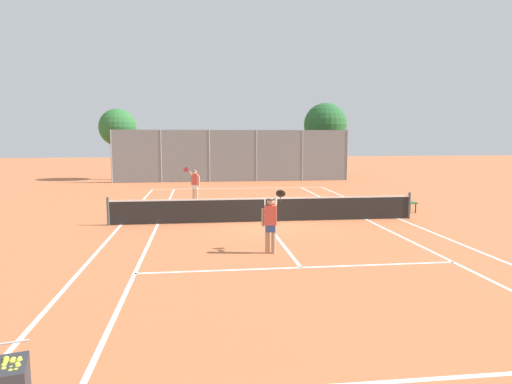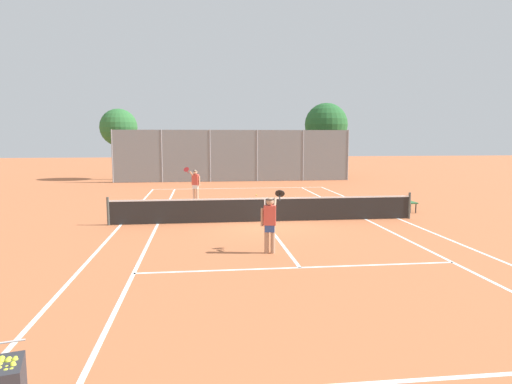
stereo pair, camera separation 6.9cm
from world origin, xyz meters
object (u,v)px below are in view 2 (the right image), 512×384
tennis_net (265,209)px  loose_tennis_ball_1 (203,204)px  loose_tennis_ball_0 (256,195)px  tree_behind_left (118,128)px  player_far_left (195,183)px  courtside_bench (407,202)px  tree_behind_right (327,126)px  player_near_side (270,221)px

tennis_net → loose_tennis_ball_1: bearing=115.7°
loose_tennis_ball_0 → tree_behind_left: (-9.40, 11.25, 3.95)m
player_far_left → courtside_bench: player_far_left is taller
loose_tennis_ball_0 → tree_behind_right: tree_behind_right is taller
tree_behind_left → player_far_left: bearing=-64.9°
courtside_bench → tree_behind_left: size_ratio=0.27×
player_near_side → tree_behind_left: tree_behind_left is taller
player_far_left → courtside_bench: 10.54m
player_near_side → tree_behind_left: size_ratio=0.32×
tennis_net → courtside_bench: bearing=15.7°
tennis_net → loose_tennis_ball_1: size_ratio=181.82×
loose_tennis_ball_1 → tree_behind_right: bearing=55.3°
courtside_bench → tree_behind_right: tree_behind_right is taller
tree_behind_left → tree_behind_right: bearing=3.2°
player_far_left → tree_behind_right: tree_behind_right is taller
loose_tennis_ball_0 → tree_behind_right: bearing=58.4°
loose_tennis_ball_0 → tree_behind_left: 15.18m
player_near_side → tree_behind_right: size_ratio=0.29×
tree_behind_left → courtside_bench: bearing=-48.2°
tree_behind_left → tree_behind_right: (16.91, 0.94, 0.28)m
tennis_net → courtside_bench: tennis_net is taller
loose_tennis_ball_0 → courtside_bench: bearing=-45.1°
tennis_net → tree_behind_left: (-8.76, 19.24, 3.47)m
tennis_net → tree_behind_left: 21.42m
courtside_bench → player_far_left: bearing=154.3°
player_near_side → tennis_net: bearing=83.7°
tennis_net → tree_behind_left: tree_behind_left is taller
player_far_left → loose_tennis_ball_1: bearing=-75.9°
player_far_left → loose_tennis_ball_1: player_far_left is taller
tennis_net → tree_behind_right: 22.09m
loose_tennis_ball_0 → loose_tennis_ball_1: 4.28m
player_near_side → tree_behind_right: 26.69m
player_near_side → loose_tennis_ball_0: player_near_side is taller
tennis_net → player_near_side: 4.89m
loose_tennis_ball_0 → tree_behind_left: bearing=129.9°
tree_behind_right → player_far_left: bearing=-128.5°
loose_tennis_ball_0 → courtside_bench: 8.63m
player_far_left → loose_tennis_ball_1: 1.77m
loose_tennis_ball_0 → loose_tennis_ball_1: size_ratio=1.00×
tree_behind_right → player_near_side: bearing=-109.1°
tennis_net → tree_behind_left: bearing=114.5°
loose_tennis_ball_1 → tree_behind_right: size_ratio=0.01×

